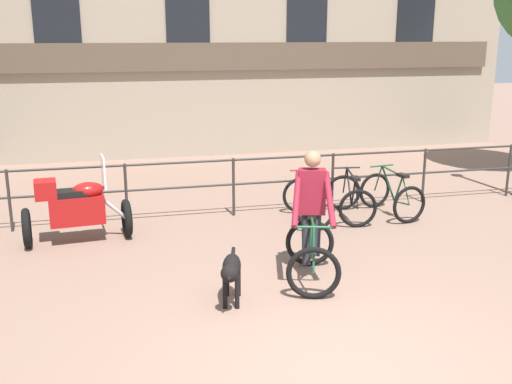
# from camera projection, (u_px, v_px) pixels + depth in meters

# --- Properties ---
(ground_plane) EXTENTS (60.00, 60.00, 0.00)m
(ground_plane) POSITION_uv_depth(u_px,v_px,m) (342.00, 365.00, 5.91)
(ground_plane) COLOR #846656
(canal_railing) EXTENTS (15.05, 0.05, 1.05)m
(canal_railing) POSITION_uv_depth(u_px,v_px,m) (233.00, 177.00, 10.61)
(canal_railing) COLOR #2D2B28
(canal_railing) RESTS_ON ground_plane
(cyclist_with_bike) EXTENTS (0.98, 1.31, 1.70)m
(cyclist_with_bike) POSITION_uv_depth(u_px,v_px,m) (312.00, 223.00, 7.87)
(cyclist_with_bike) COLOR black
(cyclist_with_bike) RESTS_ON ground_plane
(dog) EXTENTS (0.38, 0.96, 0.64)m
(dog) POSITION_uv_depth(u_px,v_px,m) (231.00, 270.00, 7.11)
(dog) COLOR black
(dog) RESTS_ON ground_plane
(parked_motorcycle) EXTENTS (1.68, 0.78, 1.35)m
(parked_motorcycle) POSITION_uv_depth(u_px,v_px,m) (76.00, 208.00, 9.28)
(parked_motorcycle) COLOR black
(parked_motorcycle) RESTS_ON ground_plane
(parked_bicycle_near_lamp) EXTENTS (0.74, 1.15, 0.86)m
(parked_bicycle_near_lamp) POSITION_uv_depth(u_px,v_px,m) (308.00, 202.00, 10.36)
(parked_bicycle_near_lamp) COLOR black
(parked_bicycle_near_lamp) RESTS_ON ground_plane
(parked_bicycle_mid_left) EXTENTS (0.82, 1.20, 0.86)m
(parked_bicycle_mid_left) POSITION_uv_depth(u_px,v_px,m) (350.00, 199.00, 10.54)
(parked_bicycle_mid_left) COLOR black
(parked_bicycle_mid_left) RESTS_ON ground_plane
(parked_bicycle_mid_right) EXTENTS (0.82, 1.20, 0.86)m
(parked_bicycle_mid_right) POSITION_uv_depth(u_px,v_px,m) (392.00, 196.00, 10.73)
(parked_bicycle_mid_right) COLOR black
(parked_bicycle_mid_right) RESTS_ON ground_plane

